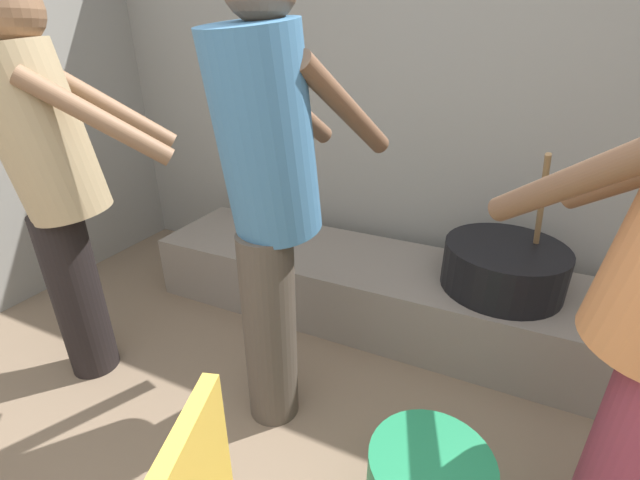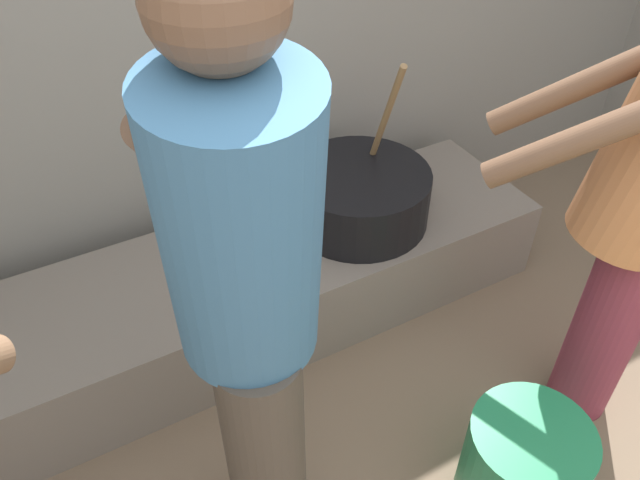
% 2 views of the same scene
% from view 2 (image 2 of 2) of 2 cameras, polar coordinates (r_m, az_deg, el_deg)
% --- Properties ---
extents(block_enclosure_rear, '(4.83, 0.20, 2.12)m').
position_cam_2_polar(block_enclosure_rear, '(2.38, -9.26, 20.58)').
color(block_enclosure_rear, gray).
rests_on(block_enclosure_rear, ground_plane).
extents(hearth_ledge, '(2.50, 0.60, 0.35)m').
position_cam_2_polar(hearth_ledge, '(2.36, -8.45, -5.36)').
color(hearth_ledge, slate).
rests_on(hearth_ledge, ground_plane).
extents(cooking_pot_main, '(0.54, 0.54, 0.67)m').
position_cam_2_polar(cooking_pot_main, '(2.36, 3.64, 4.09)').
color(cooking_pot_main, black).
rests_on(cooking_pot_main, hearth_ledge).
extents(cook_in_blue_shirt, '(0.48, 0.74, 1.65)m').
position_cam_2_polar(cook_in_blue_shirt, '(1.26, -6.65, -5.33)').
color(cook_in_blue_shirt, '#4C4238').
rests_on(cook_in_blue_shirt, ground_plane).
extents(bucket_green_plastic, '(0.34, 0.34, 0.37)m').
position_cam_2_polar(bucket_green_plastic, '(1.99, 18.06, -19.56)').
color(bucket_green_plastic, '#1E7A4C').
rests_on(bucket_green_plastic, ground_plane).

